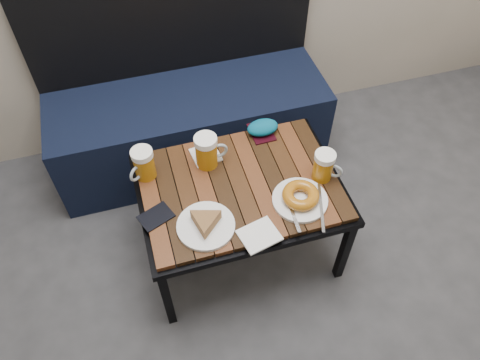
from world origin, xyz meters
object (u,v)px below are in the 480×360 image
object	(u,v)px
plate_bagel	(300,197)
knit_pouch	(263,127)
bench	(189,117)
passport_navy	(156,217)
beer_mug_right	(324,166)
passport_burgundy	(261,132)
cafe_table	(240,191)
plate_pie	(206,223)
beer_mug_left	(143,164)
beer_mug_centre	(207,151)

from	to	relation	value
plate_bagel	knit_pouch	size ratio (longest dim) A/B	2.01
bench	passport_navy	size ratio (longest dim) A/B	11.11
plate_bagel	knit_pouch	bearing A→B (deg)	93.14
beer_mug_right	passport_burgundy	xyz separation A→B (m)	(-0.16, 0.32, -0.07)
passport_navy	cafe_table	bearing A→B (deg)	78.08
cafe_table	plate_pie	world-z (taller)	plate_pie
knit_pouch	bench	bearing A→B (deg)	123.47
beer_mug_left	beer_mug_right	world-z (taller)	beer_mug_left
beer_mug_right	knit_pouch	world-z (taller)	beer_mug_right
beer_mug_right	plate_bagel	world-z (taller)	beer_mug_right
bench	passport_navy	world-z (taller)	bench
plate_pie	passport_burgundy	world-z (taller)	plate_pie
knit_pouch	beer_mug_left	bearing A→B (deg)	-169.35
beer_mug_left	cafe_table	bearing A→B (deg)	116.43
passport_burgundy	knit_pouch	world-z (taller)	knit_pouch
passport_navy	knit_pouch	world-z (taller)	knit_pouch
cafe_table	passport_burgundy	xyz separation A→B (m)	(0.18, 0.26, 0.05)
beer_mug_left	plate_pie	distance (m)	0.37
cafe_table	beer_mug_right	xyz separation A→B (m)	(0.34, -0.06, 0.11)
beer_mug_left	passport_burgundy	world-z (taller)	beer_mug_left
beer_mug_right	passport_navy	world-z (taller)	beer_mug_right
cafe_table	passport_burgundy	size ratio (longest dim) A/B	6.16
plate_pie	passport_navy	size ratio (longest dim) A/B	1.78
beer_mug_right	plate_bagel	distance (m)	0.17
beer_mug_left	plate_bagel	xyz separation A→B (m)	(0.57, -0.31, -0.05)
beer_mug_centre	plate_bagel	size ratio (longest dim) A/B	0.54
plate_pie	knit_pouch	size ratio (longest dim) A/B	1.57
beer_mug_centre	cafe_table	bearing A→B (deg)	-57.27
bench	beer_mug_left	world-z (taller)	bench
beer_mug_right	passport_burgundy	size ratio (longest dim) A/B	1.01
plate_bagel	knit_pouch	world-z (taller)	same
cafe_table	passport_navy	xyz separation A→B (m)	(-0.36, -0.06, 0.05)
plate_bagel	beer_mug_left	bearing A→B (deg)	151.47
bench	knit_pouch	distance (m)	0.54
beer_mug_right	passport_navy	xyz separation A→B (m)	(-0.70, -0.01, -0.07)
passport_navy	beer_mug_left	bearing A→B (deg)	158.61
beer_mug_centre	passport_burgundy	world-z (taller)	beer_mug_centre
bench	knit_pouch	xyz separation A→B (m)	(0.27, -0.40, 0.23)
beer_mug_left	plate_bagel	size ratio (longest dim) A/B	0.50
passport_navy	beer_mug_centre	bearing A→B (deg)	107.17
plate_bagel	passport_burgundy	bearing A→B (deg)	93.82
bench	passport_burgundy	bearing A→B (deg)	-57.02
beer_mug_left	beer_mug_centre	bearing A→B (deg)	138.12
plate_pie	knit_pouch	world-z (taller)	plate_pie
beer_mug_left	plate_bagel	distance (m)	0.65
bench	passport_burgundy	world-z (taller)	bench
plate_bagel	knit_pouch	distance (m)	0.41
plate_pie	plate_bagel	size ratio (longest dim) A/B	0.78
bench	passport_burgundy	distance (m)	0.52
beer_mug_centre	knit_pouch	size ratio (longest dim) A/B	1.08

